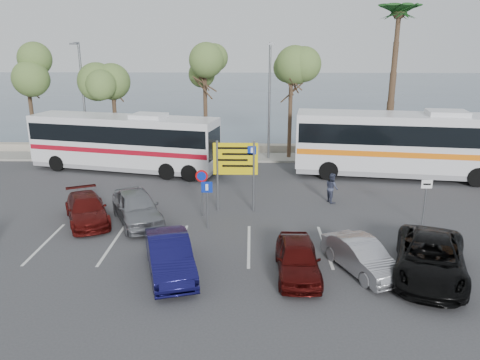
{
  "coord_description": "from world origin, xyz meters",
  "views": [
    {
      "loc": [
        1.78,
        -19.07,
        8.33
      ],
      "look_at": [
        1.23,
        3.0,
        1.68
      ],
      "focal_mm": 35.0,
      "sensor_mm": 36.0,
      "label": 1
    }
  ],
  "objects_px": {
    "direction_sign": "(236,164)",
    "car_silver_b": "(362,256)",
    "car_red": "(298,258)",
    "pedestrian_far": "(332,188)",
    "car_maroon": "(87,209)",
    "street_lamp_left": "(83,95)",
    "suv_black": "(430,258)",
    "coach_bus_left": "(124,144)",
    "car_blue": "(170,256)",
    "street_lamp_right": "(269,96)",
    "car_silver_a": "(137,207)",
    "coach_bus_right": "(408,147)"
  },
  "relations": [
    {
      "from": "street_lamp_left",
      "to": "car_silver_a",
      "type": "bearing_deg",
      "value": -61.97
    },
    {
      "from": "car_maroon",
      "to": "suv_black",
      "type": "bearing_deg",
      "value": -44.81
    },
    {
      "from": "pedestrian_far",
      "to": "coach_bus_left",
      "type": "bearing_deg",
      "value": 48.39
    },
    {
      "from": "car_blue",
      "to": "pedestrian_far",
      "type": "distance_m",
      "value": 10.9
    },
    {
      "from": "coach_bus_left",
      "to": "suv_black",
      "type": "height_order",
      "value": "coach_bus_left"
    },
    {
      "from": "car_maroon",
      "to": "car_red",
      "type": "xyz_separation_m",
      "value": [
        9.5,
        -5.0,
        0.03
      ]
    },
    {
      "from": "coach_bus_right",
      "to": "car_blue",
      "type": "bearing_deg",
      "value": -134.43
    },
    {
      "from": "car_maroon",
      "to": "coach_bus_left",
      "type": "bearing_deg",
      "value": 67.64
    },
    {
      "from": "car_red",
      "to": "pedestrian_far",
      "type": "distance_m",
      "value": 8.53
    },
    {
      "from": "car_red",
      "to": "pedestrian_far",
      "type": "bearing_deg",
      "value": 72.83
    },
    {
      "from": "street_lamp_right",
      "to": "coach_bus_left",
      "type": "relative_size",
      "value": 0.64
    },
    {
      "from": "car_silver_a",
      "to": "pedestrian_far",
      "type": "height_order",
      "value": "pedestrian_far"
    },
    {
      "from": "car_silver_a",
      "to": "car_blue",
      "type": "bearing_deg",
      "value": -89.96
    },
    {
      "from": "car_maroon",
      "to": "car_red",
      "type": "relative_size",
      "value": 1.11
    },
    {
      "from": "direction_sign",
      "to": "car_maroon",
      "type": "xyz_separation_m",
      "value": [
        -7.0,
        -1.7,
        -1.81
      ]
    },
    {
      "from": "pedestrian_far",
      "to": "car_red",
      "type": "bearing_deg",
      "value": 145.92
    },
    {
      "from": "pedestrian_far",
      "to": "direction_sign",
      "type": "bearing_deg",
      "value": 89.23
    },
    {
      "from": "car_blue",
      "to": "car_silver_b",
      "type": "relative_size",
      "value": 1.16
    },
    {
      "from": "street_lamp_left",
      "to": "street_lamp_right",
      "type": "distance_m",
      "value": 13.0
    },
    {
      "from": "street_lamp_left",
      "to": "car_maroon",
      "type": "height_order",
      "value": "street_lamp_left"
    },
    {
      "from": "coach_bus_right",
      "to": "car_red",
      "type": "xyz_separation_m",
      "value": [
        -7.96,
        -12.91,
        -1.32
      ]
    },
    {
      "from": "car_silver_a",
      "to": "car_blue",
      "type": "height_order",
      "value": "car_silver_a"
    },
    {
      "from": "street_lamp_left",
      "to": "suv_black",
      "type": "relative_size",
      "value": 1.53
    },
    {
      "from": "direction_sign",
      "to": "pedestrian_far",
      "type": "xyz_separation_m",
      "value": [
        5.06,
        1.43,
        -1.64
      ]
    },
    {
      "from": "car_blue",
      "to": "street_lamp_left",
      "type": "bearing_deg",
      "value": 101.03
    },
    {
      "from": "car_silver_a",
      "to": "suv_black",
      "type": "height_order",
      "value": "car_silver_a"
    },
    {
      "from": "coach_bus_right",
      "to": "car_silver_b",
      "type": "bearing_deg",
      "value": -113.83
    },
    {
      "from": "street_lamp_right",
      "to": "direction_sign",
      "type": "height_order",
      "value": "street_lamp_right"
    },
    {
      "from": "car_blue",
      "to": "suv_black",
      "type": "relative_size",
      "value": 0.82
    },
    {
      "from": "coach_bus_right",
      "to": "car_silver_a",
      "type": "xyz_separation_m",
      "value": [
        -15.06,
        -7.91,
        -1.21
      ]
    },
    {
      "from": "direction_sign",
      "to": "car_red",
      "type": "bearing_deg",
      "value": -69.56
    },
    {
      "from": "car_red",
      "to": "car_silver_a",
      "type": "bearing_deg",
      "value": 145.18
    },
    {
      "from": "street_lamp_right",
      "to": "pedestrian_far",
      "type": "bearing_deg",
      "value": -70.98
    },
    {
      "from": "car_maroon",
      "to": "car_red",
      "type": "bearing_deg",
      "value": -53.29
    },
    {
      "from": "car_blue",
      "to": "car_maroon",
      "type": "relative_size",
      "value": 1.01
    },
    {
      "from": "coach_bus_left",
      "to": "suv_black",
      "type": "distance_m",
      "value": 20.4
    },
    {
      "from": "car_silver_b",
      "to": "car_blue",
      "type": "bearing_deg",
      "value": 159.65
    },
    {
      "from": "coach_bus_right",
      "to": "suv_black",
      "type": "height_order",
      "value": "coach_bus_right"
    },
    {
      "from": "car_maroon",
      "to": "pedestrian_far",
      "type": "xyz_separation_m",
      "value": [
        12.06,
        3.13,
        0.17
      ]
    },
    {
      "from": "street_lamp_left",
      "to": "car_red",
      "type": "relative_size",
      "value": 2.09
    },
    {
      "from": "street_lamp_right",
      "to": "direction_sign",
      "type": "distance_m",
      "value": 10.73
    },
    {
      "from": "coach_bus_right",
      "to": "car_red",
      "type": "bearing_deg",
      "value": -121.64
    },
    {
      "from": "street_lamp_left",
      "to": "car_silver_a",
      "type": "relative_size",
      "value": 1.78
    },
    {
      "from": "car_maroon",
      "to": "pedestrian_far",
      "type": "distance_m",
      "value": 12.47
    },
    {
      "from": "coach_bus_left",
      "to": "car_red",
      "type": "distance_m",
      "value": 17.24
    },
    {
      "from": "street_lamp_right",
      "to": "car_silver_a",
      "type": "height_order",
      "value": "street_lamp_right"
    },
    {
      "from": "coach_bus_left",
      "to": "car_blue",
      "type": "height_order",
      "value": "coach_bus_left"
    },
    {
      "from": "street_lamp_right",
      "to": "car_red",
      "type": "height_order",
      "value": "street_lamp_right"
    },
    {
      "from": "direction_sign",
      "to": "car_silver_b",
      "type": "relative_size",
      "value": 0.97
    },
    {
      "from": "car_blue",
      "to": "car_red",
      "type": "bearing_deg",
      "value": -16.31
    }
  ]
}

